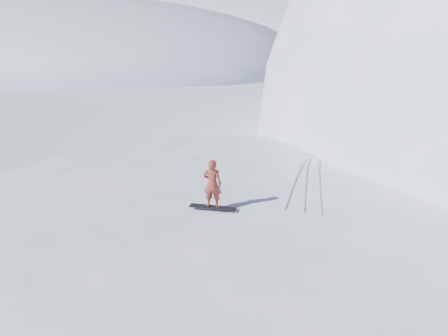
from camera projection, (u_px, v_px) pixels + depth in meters
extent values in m
plane|color=white|center=(281.00, 295.00, 12.95)|extent=(400.00, 400.00, 0.00)
ellipsoid|color=white|center=(327.00, 255.00, 15.19)|extent=(36.00, 28.00, 4.80)
ellipsoid|color=white|center=(49.00, 62.00, 90.30)|extent=(120.00, 70.00, 28.00)
ellipsoid|color=white|center=(248.00, 51.00, 122.76)|extent=(140.00, 90.00, 36.00)
ellipsoid|color=white|center=(142.00, 301.00, 12.67)|extent=(6.00, 5.40, 0.80)
ellipsoid|color=white|center=(273.00, 210.00, 18.87)|extent=(7.00, 6.30, 1.00)
cube|color=black|center=(213.00, 207.00, 13.59)|extent=(1.64, 0.58, 0.03)
imported|color=maroon|center=(212.00, 184.00, 13.29)|extent=(0.68, 0.51, 1.70)
cube|color=silver|center=(296.00, 178.00, 16.17)|extent=(0.65, 5.98, 0.04)
cube|color=silver|center=(306.00, 179.00, 16.03)|extent=(1.14, 5.91, 0.04)
cube|color=silver|center=(319.00, 181.00, 15.84)|extent=(1.27, 5.89, 0.04)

